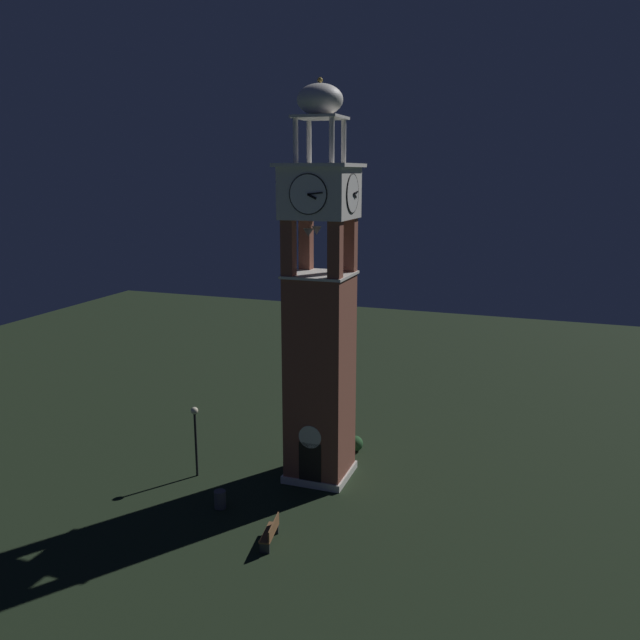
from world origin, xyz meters
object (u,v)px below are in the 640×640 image
object	(u,v)px
clock_tower	(320,325)
park_bench	(271,532)
trash_bin	(220,499)
lamp_post	(195,428)

from	to	relation	value
clock_tower	park_bench	xyz separation A→B (m)	(0.17, -6.32, -7.10)
trash_bin	clock_tower	bearing A→B (deg)	55.35
park_bench	trash_bin	xyz separation A→B (m)	(-3.27, 1.84, -0.08)
park_bench	lamp_post	distance (m)	7.48
clock_tower	lamp_post	bearing A→B (deg)	-159.75
park_bench	trash_bin	bearing A→B (deg)	150.61
trash_bin	park_bench	bearing A→B (deg)	-29.39
clock_tower	lamp_post	xyz separation A→B (m)	(-5.65, -2.09, -5.09)
clock_tower	trash_bin	bearing A→B (deg)	-124.65
clock_tower	trash_bin	distance (m)	9.01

